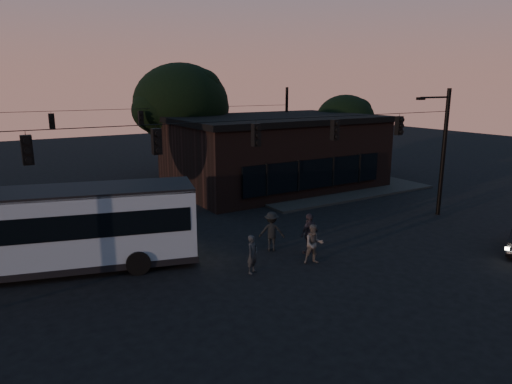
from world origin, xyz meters
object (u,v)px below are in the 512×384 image
building (274,151)px  pedestrian_d (272,231)px  pedestrian_b (314,244)px  bus (43,227)px  pedestrian_c (309,233)px  pedestrian_a (252,254)px

building → pedestrian_d: 14.38m
pedestrian_b → building: bearing=84.9°
building → bus: bearing=-152.9°
bus → building: bearing=43.0°
building → pedestrian_b: size_ratio=8.69×
building → pedestrian_d: (-8.02, -11.80, -1.77)m
pedestrian_d → pedestrian_c: bearing=166.3°
bus → pedestrian_d: size_ratio=6.74×
bus → pedestrian_c: size_ratio=6.59×
pedestrian_a → pedestrian_d: size_ratio=0.87×
building → pedestrian_c: 14.81m
building → bus: building is taller
pedestrian_a → building: bearing=23.7°
pedestrian_a → pedestrian_d: bearing=10.6°
pedestrian_a → pedestrian_b: size_ratio=0.92×
bus → pedestrian_a: (7.28, -4.67, -1.14)m
bus → pedestrian_a: size_ratio=7.75×
bus → pedestrian_d: 9.92m
pedestrian_c → pedestrian_d: size_ratio=1.02×
pedestrian_a → pedestrian_c: size_ratio=0.85×
pedestrian_c → pedestrian_a: bearing=-2.3°
building → pedestrian_b: (-7.35, -14.13, -1.82)m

